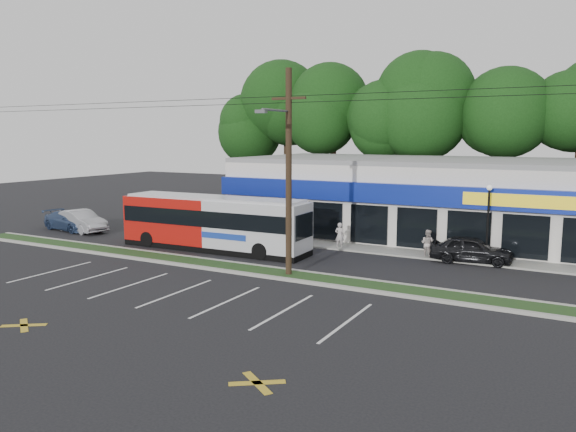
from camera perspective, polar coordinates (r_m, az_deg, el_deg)
The scene contains 15 objects.
ground at distance 28.49m, azimuth -6.24°, elevation -5.81°, with size 120.00×120.00×0.00m, color black.
grass_strip at distance 29.27m, azimuth -5.11°, elevation -5.29°, with size 40.00×1.60×0.12m, color #213D19.
curb_south at distance 28.59m, azimuth -6.07°, elevation -5.61°, with size 40.00×0.25×0.14m, color #9E9E93.
curb_north at distance 29.96m, azimuth -4.21°, elevation -4.95°, with size 40.00×0.25×0.14m, color #9E9E93.
sidewalk at distance 34.13m, azimuth 9.51°, elevation -3.45°, with size 32.00×2.20×0.10m, color #9E9E93.
strip_mall at distance 40.13m, azimuth 13.54°, elevation 1.92°, with size 25.00×12.55×5.30m.
utility_pole at distance 26.97m, azimuth -0.32°, elevation 5.10°, with size 50.00×2.77×10.00m.
lamp_post at distance 32.07m, azimuth 19.67°, elevation 0.19°, with size 0.30×0.30×4.25m.
tree_line at distance 50.08m, azimuth 15.17°, elevation 9.67°, with size 46.76×6.76×11.83m.
metrobus at distance 34.05m, azimuth -7.53°, elevation -0.59°, with size 12.14×2.89×3.24m.
car_dark at distance 32.08m, azimuth 18.13°, elevation -3.24°, with size 1.74×4.32×1.47m, color black.
car_silver at distance 42.97m, azimuth -20.29°, elevation -0.48°, with size 1.64×4.71×1.55m, color #A2A4AA.
car_blue at distance 43.99m, azimuth -21.24°, elevation -0.44°, with size 1.97×4.84×1.40m, color navy.
pedestrian_a at distance 34.43m, azimuth 5.27°, elevation -1.99°, with size 0.59×0.39×1.61m, color beige.
pedestrian_b at distance 32.71m, azimuth 13.99°, elevation -2.75°, with size 0.78×0.61×1.61m, color beige.
Camera 1 is at (15.90, -22.62, 6.86)m, focal length 35.00 mm.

